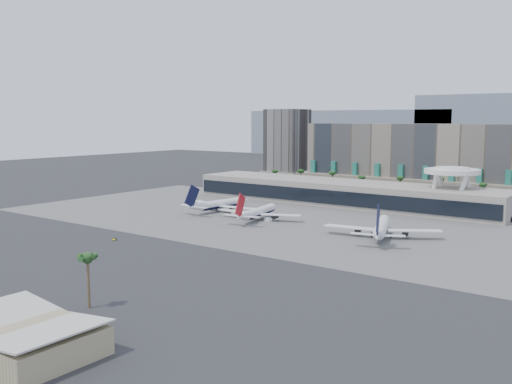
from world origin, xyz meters
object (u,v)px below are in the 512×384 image
Objects in this scene: airliner_centre at (258,212)px; service_vehicle_b at (268,219)px; airliner_left at (220,204)px; taxiway_sign at (114,239)px; airliner_right at (381,228)px; service_vehicle_a at (236,213)px.

airliner_centre is 11.89× the size of service_vehicle_b.
airliner_left is 29.89m from airliner_centre.
service_vehicle_b is 70.38m from taxiway_sign.
airliner_right reaches higher than airliner_centre.
service_vehicle_a is 1.45× the size of service_vehicle_b.
airliner_right is at bearing -14.03° from airliner_centre.
service_vehicle_a is 70.71m from taxiway_sign.
airliner_right is 100.42m from taxiway_sign.
airliner_left is at bearing 153.75° from airliner_centre.
airliner_centre is 20.44× the size of taxiway_sign.
service_vehicle_a is 21.71m from service_vehicle_b.
taxiway_sign is (-22.84, -66.57, -0.43)m from service_vehicle_b.
service_vehicle_a is at bearing -10.71° from airliner_left.
airliner_centre is (28.83, -7.88, -0.14)m from airliner_left.
taxiway_sign is (11.72, -74.64, -3.26)m from airliner_left.
service_vehicle_b is (21.31, -4.12, -0.34)m from service_vehicle_a.
taxiway_sign is at bearing -68.66° from service_vehicle_a.
service_vehicle_b is at bearing 56.58° from taxiway_sign.
airliner_right is 12.83× the size of service_vehicle_b.
taxiway_sign is at bearing -160.98° from airliner_right.
airliner_left is 12.45× the size of service_vehicle_b.
airliner_left reaches higher than taxiway_sign.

